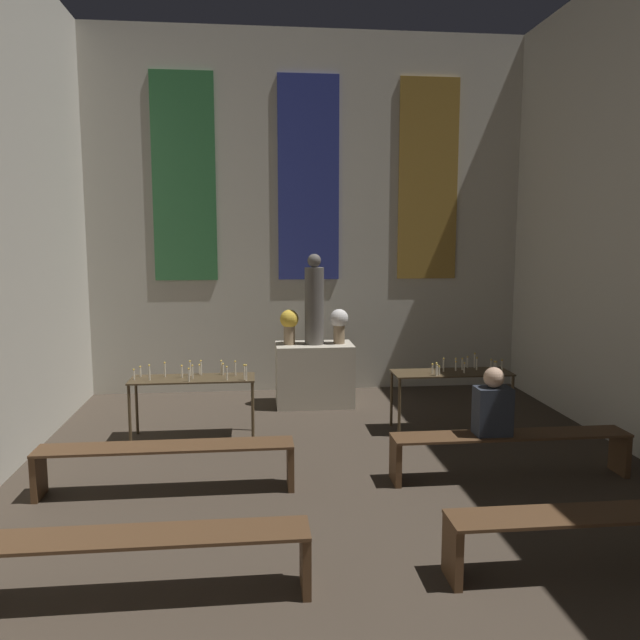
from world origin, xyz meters
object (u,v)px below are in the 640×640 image
object	(u,v)px
candle_rack_right	(452,378)
pew_third_right	(611,526)
statue	(314,302)
pew_third_left	(129,551)
altar	(314,374)
pew_back_left	(167,457)
person_seated	(493,405)
pew_back_right	(510,445)
flower_vase_right	(339,323)
flower_vase_left	(289,323)
candle_rack_left	(193,384)

from	to	relation	value
candle_rack_right	pew_third_right	size ratio (longest dim) A/B	0.61
statue	pew_third_left	bearing A→B (deg)	-109.58
altar	candle_rack_right	world-z (taller)	candle_rack_right
pew_back_left	candle_rack_right	bearing A→B (deg)	26.10
altar	pew_third_left	size ratio (longest dim) A/B	0.46
statue	person_seated	distance (m)	3.49
altar	pew_third_right	size ratio (longest dim) A/B	0.46
statue	candle_rack_right	distance (m)	2.31
altar	person_seated	world-z (taller)	person_seated
pew_back_left	statue	bearing A→B (deg)	60.31
pew_third_right	pew_back_right	xyz separation A→B (m)	(0.00, 1.84, 0.00)
pew_third_right	flower_vase_right	bearing A→B (deg)	105.67
pew_third_left	pew_back_right	distance (m)	3.93
flower_vase_right	pew_third_right	world-z (taller)	flower_vase_right
altar	flower_vase_right	distance (m)	0.85
flower_vase_left	person_seated	bearing A→B (deg)	-58.05
person_seated	pew_back_right	bearing A→B (deg)	0.00
candle_rack_left	statue	bearing A→B (deg)	40.48
candle_rack_left	person_seated	size ratio (longest dim) A/B	2.16
altar	flower_vase_right	world-z (taller)	flower_vase_right
altar	flower_vase_left	xyz separation A→B (m)	(-0.37, 0.00, 0.77)
pew_third_right	flower_vase_left	bearing A→B (deg)	113.30
pew_third_left	pew_back_right	xyz separation A→B (m)	(3.47, 1.84, 0.00)
flower_vase_right	person_seated	xyz separation A→B (m)	(1.17, -3.04, -0.44)
statue	altar	bearing A→B (deg)	0.00
statue	person_seated	bearing A→B (deg)	-63.28
candle_rack_left	pew_third_left	bearing A→B (deg)	-91.75
pew_back_right	candle_rack_left	bearing A→B (deg)	153.82
statue	pew_back_right	world-z (taller)	statue
pew_back_right	statue	bearing A→B (deg)	119.69
person_seated	candle_rack_right	bearing A→B (deg)	86.22
candle_rack_left	person_seated	distance (m)	3.57
flower_vase_left	flower_vase_right	distance (m)	0.73
statue	candle_rack_left	size ratio (longest dim) A/B	0.87
pew_back_right	person_seated	xyz separation A→B (m)	(-0.20, 0.00, 0.42)
flower_vase_left	candle_rack_right	xyz separation A→B (m)	(2.01, -1.39, -0.54)
flower_vase_left	pew_back_right	xyz separation A→B (m)	(2.10, -3.04, -0.87)
statue	flower_vase_left	distance (m)	0.48
candle_rack_right	pew_back_left	world-z (taller)	candle_rack_right
pew_third_left	pew_back_left	bearing A→B (deg)	90.00
flower_vase_right	candle_rack_right	size ratio (longest dim) A/B	0.34
candle_rack_left	pew_third_left	distance (m)	3.51
candle_rack_left	pew_back_right	size ratio (longest dim) A/B	0.61
flower_vase_left	person_seated	size ratio (longest dim) A/B	0.73
pew_back_left	pew_back_right	xyz separation A→B (m)	(3.47, 0.00, 0.00)
statue	candle_rack_left	xyz separation A→B (m)	(-1.63, -1.39, -0.84)
candle_rack_left	flower_vase_right	bearing A→B (deg)	34.87
pew_third_left	altar	bearing A→B (deg)	70.42
pew_third_left	person_seated	xyz separation A→B (m)	(3.27, 1.84, 0.42)
pew_back_right	altar	bearing A→B (deg)	119.69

